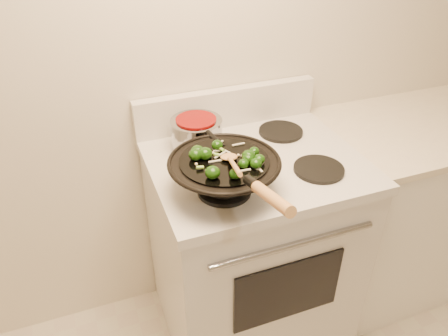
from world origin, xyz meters
name	(u,v)px	position (x,y,z in m)	size (l,w,h in m)	color
stove	(251,248)	(-0.28, 1.17, 0.47)	(0.78, 0.67, 1.08)	silver
counter_unit	(406,204)	(0.57, 1.20, 0.46)	(0.89, 0.62, 0.91)	white
wok	(225,174)	(-0.46, 1.02, 1.00)	(0.37, 0.61, 0.23)	black
stirfry	(226,158)	(-0.46, 1.00, 1.06)	(0.22, 0.24, 0.04)	black
wooden_spoon	(232,162)	(-0.46, 0.95, 1.08)	(0.09, 0.25, 0.09)	#B17C45
saucepan	(197,133)	(-0.46, 1.32, 0.99)	(0.20, 0.32, 0.11)	gray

